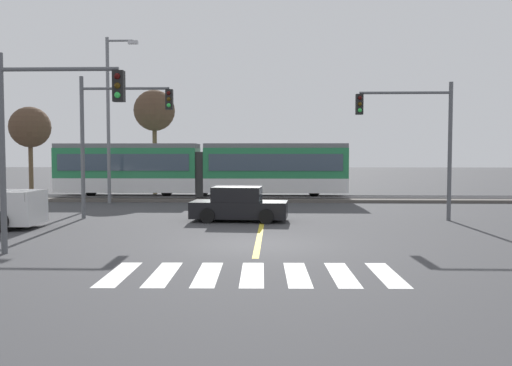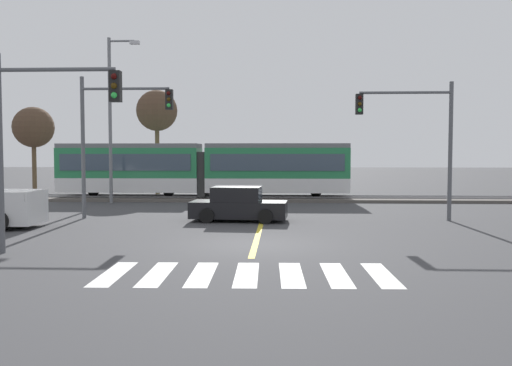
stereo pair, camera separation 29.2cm
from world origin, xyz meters
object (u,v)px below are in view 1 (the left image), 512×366
traffic_light_near_left (44,122)px  street_lamp_west (111,112)px  traffic_light_mid_left (112,126)px  sedan_crossing (239,205)px  traffic_light_mid_right (418,129)px  bare_tree_west (154,111)px  bare_tree_far_west (30,128)px  light_rail_tram (202,168)px

traffic_light_near_left → street_lamp_west: street_lamp_west is taller
traffic_light_mid_left → street_lamp_west: 8.01m
sedan_crossing → traffic_light_mid_right: (7.88, 0.55, 3.36)m
traffic_light_mid_right → bare_tree_west: size_ratio=0.80×
traffic_light_mid_right → bare_tree_far_west: bearing=148.2°
traffic_light_near_left → bare_tree_west: bearing=94.9°
sedan_crossing → traffic_light_mid_right: size_ratio=0.70×
traffic_light_near_left → traffic_light_mid_right: bearing=33.2°
sedan_crossing → street_lamp_west: street_lamp_west is taller
street_lamp_west → bare_tree_far_west: 11.05m
sedan_crossing → traffic_light_near_left: 10.05m
traffic_light_mid_right → bare_tree_far_west: bare_tree_far_west is taller
bare_tree_west → light_rail_tram: bearing=-49.3°
light_rail_tram → traffic_light_mid_left: 10.82m
traffic_light_near_left → bare_tree_far_west: (-11.22, 23.59, 0.98)m
street_lamp_west → light_rail_tram: bearing=28.2°
sedan_crossing → bare_tree_far_west: size_ratio=0.67×
sedan_crossing → traffic_light_mid_left: traffic_light_mid_left is taller
traffic_light_mid_right → traffic_light_near_left: bearing=-146.8°
light_rail_tram → sedan_crossing: size_ratio=4.29×
traffic_light_mid_left → traffic_light_near_left: size_ratio=1.09×
light_rail_tram → bare_tree_west: size_ratio=2.43×
traffic_light_near_left → bare_tree_far_west: size_ratio=0.92×
light_rail_tram → bare_tree_far_west: bare_tree_far_west is taller
street_lamp_west → bare_tree_west: street_lamp_west is taller
traffic_light_mid_right → bare_tree_far_west: size_ratio=0.95×
traffic_light_mid_right → street_lamp_west: size_ratio=0.62×
light_rail_tram → street_lamp_west: size_ratio=1.88×
light_rail_tram → sedan_crossing: (3.13, -10.96, -1.35)m
traffic_light_near_left → bare_tree_far_west: bare_tree_far_west is taller
street_lamp_west → bare_tree_west: size_ratio=1.29×
street_lamp_west → bare_tree_west: (0.95, 7.46, 0.59)m
light_rail_tram → traffic_light_mid_right: 15.29m
sedan_crossing → bare_tree_west: 18.11m
traffic_light_mid_left → street_lamp_west: size_ratio=0.66×
traffic_light_mid_left → street_lamp_west: (-2.38, 7.55, 1.23)m
traffic_light_mid_right → bare_tree_west: 21.50m
traffic_light_near_left → bare_tree_far_west: 26.14m
light_rail_tram → traffic_light_near_left: traffic_light_near_left is taller
street_lamp_west → bare_tree_west: bearing=82.7°
light_rail_tram → bare_tree_west: bare_tree_west is taller
traffic_light_mid_left → traffic_light_mid_right: traffic_light_mid_left is taller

